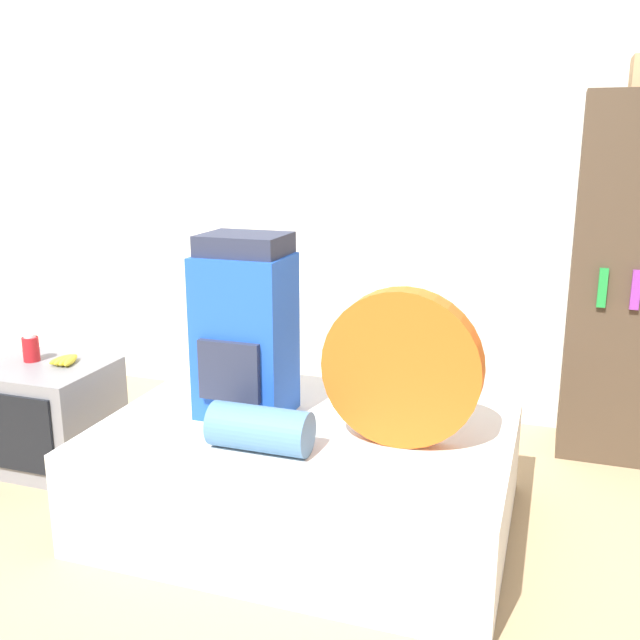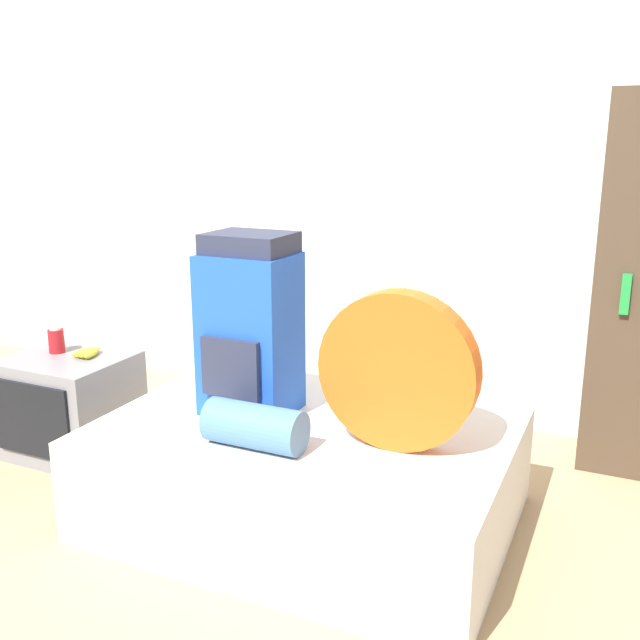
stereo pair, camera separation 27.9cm
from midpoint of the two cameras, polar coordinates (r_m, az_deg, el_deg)
ground_plane at (r=2.83m, az=-7.08°, el=-19.63°), size 16.00×16.00×0.00m
wall_back at (r=4.11m, az=6.78°, el=10.49°), size 8.00×0.05×2.60m
bed at (r=3.05m, az=1.66°, el=-12.13°), size 1.65×1.18×0.43m
backpack at (r=2.99m, az=-2.98°, el=-0.57°), size 0.37×0.33×0.77m
tent_bag at (r=2.68m, az=9.24°, el=-4.07°), size 0.61×0.11×0.61m
sleeping_roll at (r=2.72m, az=-2.29°, el=-8.54°), size 0.39×0.17×0.17m
television at (r=3.81m, az=-17.34°, el=-6.55°), size 0.57×0.52×0.51m
canister at (r=3.82m, az=-18.42°, el=-1.57°), size 0.08×0.08×0.14m
banana_bunch at (r=3.72m, az=-16.00°, el=-2.54°), size 0.12×0.16×0.04m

